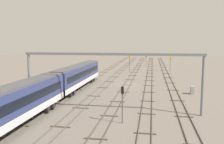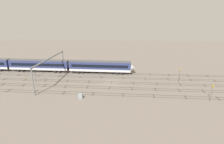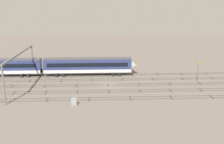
% 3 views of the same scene
% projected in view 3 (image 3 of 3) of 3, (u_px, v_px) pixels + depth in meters
% --- Properties ---
extents(ground_plane, '(208.50, 208.50, 0.00)m').
position_uv_depth(ground_plane, '(108.00, 85.00, 66.63)').
color(ground_plane, slate).
extents(track_near_foreground, '(192.50, 2.40, 0.16)m').
position_uv_depth(track_near_foreground, '(110.00, 98.00, 57.25)').
color(track_near_foreground, '#59544C').
rests_on(track_near_foreground, ground).
extents(track_second_near, '(192.50, 2.40, 0.16)m').
position_uv_depth(track_second_near, '(109.00, 91.00, 61.93)').
color(track_second_near, '#59544C').
rests_on(track_second_near, ground).
extents(track_middle, '(192.50, 2.40, 0.16)m').
position_uv_depth(track_middle, '(108.00, 85.00, 66.61)').
color(track_middle, '#59544C').
rests_on(track_middle, ground).
extents(track_second_far, '(192.50, 2.40, 0.16)m').
position_uv_depth(track_second_far, '(107.00, 80.00, 71.30)').
color(track_second_far, '#59544C').
rests_on(track_second_far, ground).
extents(track_with_train, '(192.50, 2.40, 0.16)m').
position_uv_depth(track_with_train, '(107.00, 75.00, 75.98)').
color(track_with_train, '#59544C').
rests_on(track_with_train, ground).
extents(overhead_gantry, '(0.40, 24.92, 8.23)m').
position_uv_depth(overhead_gantry, '(20.00, 60.00, 64.10)').
color(overhead_gantry, slate).
rests_on(overhead_gantry, ground).
extents(speed_sign_near_foreground, '(0.14, 0.94, 5.35)m').
position_uv_depth(speed_sign_near_foreground, '(198.00, 69.00, 68.51)').
color(speed_sign_near_foreground, '#4C4C51').
rests_on(speed_sign_near_foreground, ground).
extents(relay_cabinet, '(1.09, 0.63, 1.45)m').
position_uv_depth(relay_cabinet, '(74.00, 102.00, 53.58)').
color(relay_cabinet, gray).
rests_on(relay_cabinet, ground).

